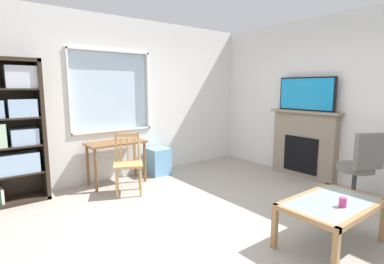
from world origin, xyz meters
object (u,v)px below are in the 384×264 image
Objects in this scene: desk_under_window at (116,149)px; sippy_cup at (343,202)px; fireplace at (304,144)px; tv at (306,94)px; bookshelf at (6,129)px; office_chair at (360,164)px; coffee_table at (331,208)px; plastic_drawer_unit at (158,161)px; wooden_chair at (128,163)px.

sippy_cup is (0.89, -3.25, -0.09)m from desk_under_window.
fireplace is 1.23× the size of tv.
bookshelf is 4.65m from fireplace.
desk_under_window is 0.94× the size of office_chair.
bookshelf is 4.09m from coffee_table.
plastic_drawer_unit reaches higher than coffee_table.
coffee_table is (0.93, -3.13, -0.19)m from desk_under_window.
desk_under_window is at bearing 149.16° from fireplace.
bookshelf is at bearing 125.38° from sippy_cup.
plastic_drawer_unit is at bearing 92.02° from coffee_table.
sippy_cup reaches higher than coffee_table.
sippy_cup is at bearing -88.69° from plastic_drawer_unit.
plastic_drawer_unit is 3.24m from office_chair.
tv is at bearing -22.21° from wooden_chair.
bookshelf is 4.81m from office_chair.
wooden_chair is 3.27m from office_chair.
fireplace is (1.97, -1.71, 0.35)m from plastic_drawer_unit.
fireplace is 2.38m from coffee_table.
office_chair is at bearing -112.40° from tv.
desk_under_window is at bearing 105.29° from sippy_cup.
plastic_drawer_unit is at bearing 117.26° from office_chair.
wooden_chair is 1.86× the size of plastic_drawer_unit.
fireplace is at bearing 38.30° from coffee_table.
bookshelf is 4.15m from sippy_cup.
coffee_table is at bearing -87.98° from plastic_drawer_unit.
office_chair is (1.48, -2.87, 0.31)m from plastic_drawer_unit.
tv is at bearing -22.54° from bookshelf.
wooden_chair is at bearing 135.38° from office_chair.
plastic_drawer_unit is at bearing 3.52° from desk_under_window.
desk_under_window is at bearing -176.48° from plastic_drawer_unit.
tv is 1.55m from office_chair.
wooden_chair is 0.90× the size of office_chair.
wooden_chair is at bearing -23.17° from bookshelf.
bookshelf is 1.69m from wooden_chair.
tv is at bearing -41.25° from plastic_drawer_unit.
office_chair is (2.29, -2.82, -0.03)m from desk_under_window.
tv is (1.95, -1.71, 1.23)m from plastic_drawer_unit.
office_chair is at bearing -44.62° from wooden_chair.
tv is (2.81, -1.15, 1.01)m from wooden_chair.
office_chair is at bearing -37.66° from bookshelf.
fireplace is 13.97× the size of sippy_cup.
coffee_table is (0.96, -2.61, -0.07)m from wooden_chair.
desk_under_window is at bearing 148.99° from tv.
plastic_drawer_unit is at bearing 33.63° from wooden_chair.
bookshelf is 4.64m from tv.
desk_under_window is 0.53m from wooden_chair.
bookshelf is 4.07× the size of plastic_drawer_unit.
office_chair is at bearing 17.26° from sippy_cup.
tv is 2.64m from sippy_cup.
wooden_chair reaches higher than coffee_table.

